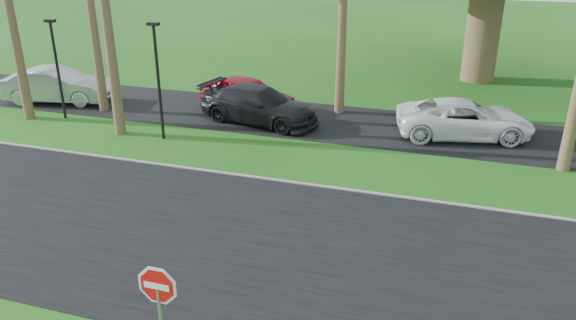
{
  "coord_description": "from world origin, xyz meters",
  "views": [
    {
      "loc": [
        5.24,
        -10.22,
        8.04
      ],
      "look_at": [
        0.76,
        3.85,
        1.8
      ],
      "focal_mm": 35.0,
      "sensor_mm": 36.0,
      "label": 1
    }
  ],
  "objects_px": {
    "car_dark": "(259,105)",
    "car_minivan": "(465,119)",
    "stop_sign_near": "(159,301)",
    "car_red": "(247,94)",
    "car_silver": "(57,86)"
  },
  "relations": [
    {
      "from": "stop_sign_near",
      "to": "car_red",
      "type": "xyz_separation_m",
      "value": [
        -4.62,
        15.99,
        -0.99
      ]
    },
    {
      "from": "car_red",
      "to": "car_dark",
      "type": "height_order",
      "value": "car_red"
    },
    {
      "from": "car_dark",
      "to": "car_minivan",
      "type": "height_order",
      "value": "car_dark"
    },
    {
      "from": "stop_sign_near",
      "to": "car_minivan",
      "type": "xyz_separation_m",
      "value": [
        5.03,
        15.41,
        -1.03
      ]
    },
    {
      "from": "car_minivan",
      "to": "car_silver",
      "type": "bearing_deg",
      "value": 79.95
    },
    {
      "from": "car_dark",
      "to": "car_minivan",
      "type": "relative_size",
      "value": 0.99
    },
    {
      "from": "car_minivan",
      "to": "car_dark",
      "type": "bearing_deg",
      "value": 82.36
    },
    {
      "from": "stop_sign_near",
      "to": "car_silver",
      "type": "distance_m",
      "value": 19.99
    },
    {
      "from": "car_red",
      "to": "car_dark",
      "type": "xyz_separation_m",
      "value": [
        1.11,
        -1.39,
        -0.01
      ]
    },
    {
      "from": "car_minivan",
      "to": "stop_sign_near",
      "type": "bearing_deg",
      "value": 148.86
    },
    {
      "from": "car_dark",
      "to": "car_minivan",
      "type": "distance_m",
      "value": 8.57
    },
    {
      "from": "car_dark",
      "to": "car_red",
      "type": "bearing_deg",
      "value": 50.12
    },
    {
      "from": "car_dark",
      "to": "car_minivan",
      "type": "bearing_deg",
      "value": -72.99
    },
    {
      "from": "stop_sign_near",
      "to": "car_red",
      "type": "distance_m",
      "value": 16.67
    },
    {
      "from": "car_silver",
      "to": "car_dark",
      "type": "relative_size",
      "value": 0.94
    }
  ]
}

